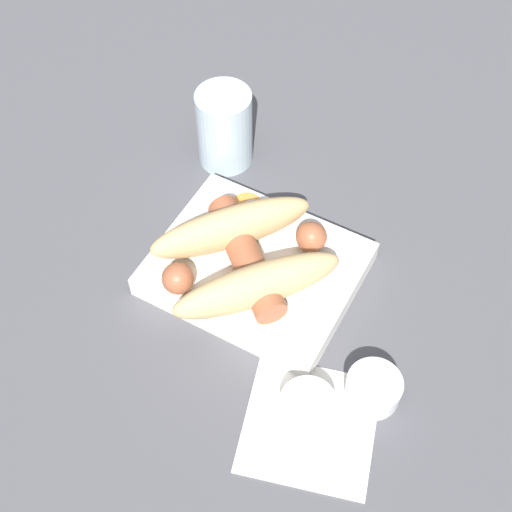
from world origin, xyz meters
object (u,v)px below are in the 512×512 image
Objects in this scene: food_tray at (256,269)px; drink_glass at (225,128)px; condiment_cup_near at (307,408)px; bread_roll at (244,255)px; condiment_cup_far at (373,389)px; sausage at (246,257)px.

food_tray is 0.18m from drink_glass.
food_tray and condiment_cup_near have the same top height.
condiment_cup_near is at bearing 133.12° from drink_glass.
bread_roll is 0.18m from condiment_cup_far.
food_tray is 1.45× the size of sausage.
sausage is 0.18m from drink_glass.
food_tray is at bearing -120.09° from sausage.
sausage is 2.69× the size of condiment_cup_near.
condiment_cup_near is at bearing 135.77° from food_tray.
sausage is (0.00, -0.00, -0.01)m from bread_roll.
drink_glass is (0.11, -0.15, 0.01)m from sausage.
sausage reaches higher than condiment_cup_near.
drink_glass is (0.28, -0.20, 0.04)m from condiment_cup_far.
food_tray is at bearing -111.18° from bread_roll.
drink_glass is (0.24, -0.25, 0.04)m from condiment_cup_near.
condiment_cup_near is 0.55× the size of drink_glass.
condiment_cup_far is at bearing 144.14° from drink_glass.
food_tray is 0.17m from condiment_cup_near.
condiment_cup_far is 0.55× the size of drink_glass.
condiment_cup_far is 0.35m from drink_glass.
condiment_cup_near is 0.07m from condiment_cup_far.
condiment_cup_near is (-0.12, 0.11, -0.03)m from sausage.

